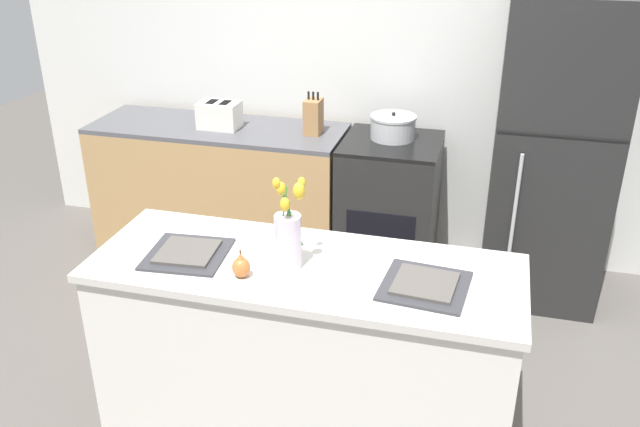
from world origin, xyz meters
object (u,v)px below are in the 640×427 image
Objects in this scene: plate_setting_left at (187,253)px; toaster at (219,115)px; stove_range at (389,208)px; flower_vase at (288,235)px; plate_setting_right at (425,285)px; cooking_pot at (393,127)px; refrigerator at (553,154)px; knife_block at (313,117)px; pear_figurine at (241,266)px.

toaster is (-0.52, 1.63, 0.09)m from plate_setting_left.
plate_setting_left reaches higher than stove_range.
flower_vase is 1.12× the size of plate_setting_right.
plate_setting_left is (-0.60, -1.65, 0.46)m from stove_range.
toaster is at bearing -178.80° from stove_range.
flower_vase is 1.87m from toaster.
cooking_pot is at bearing 103.46° from plate_setting_right.
refrigerator is 5.15× the size of plate_setting_left.
toaster is at bearing -175.99° from cooking_pot.
toaster is 0.62m from knife_block.
stove_range is at bearing 1.20° from toaster.
plate_setting_right is at bearing -108.35° from refrigerator.
plate_setting_right is at bearing -46.76° from toaster.
refrigerator reaches higher than flower_vase.
stove_range is 1.25m from toaster.
knife_block is (-0.35, 1.65, -0.02)m from flower_vase.
pear_figurine is at bearing -20.58° from plate_setting_left.
plate_setting_left is 1.31× the size of knife_block.
refrigerator is 0.96m from cooking_pot.
refrigerator is 2.27m from plate_setting_left.
knife_block is (-0.19, 1.78, 0.07)m from pear_figurine.
knife_block reaches higher than plate_setting_left.
plate_setting_right is (0.40, -1.65, 0.46)m from stove_range.
toaster is at bearing 115.03° from pear_figurine.
toaster reaches higher than pear_figurine.
flower_vase reaches higher than plate_setting_left.
plate_setting_left is 1.24× the size of cooking_pot.
toaster is at bearing 107.84° from plate_setting_left.
toaster is at bearing 133.24° from plate_setting_right.
plate_setting_left is 1.81m from cooking_pot.
stove_range is at bearing 79.77° from pear_figurine.
plate_setting_left is at bearing 180.00° from plate_setting_right.
pear_figurine is at bearing -83.88° from knife_block.
pear_figurine is 0.43× the size of toaster.
cooking_pot is (-0.41, 1.70, 0.07)m from plate_setting_right.
toaster is (-2.08, -0.02, 0.08)m from refrigerator.
pear_figurine is (-0.32, -1.76, 0.49)m from stove_range.
pear_figurine is at bearing -64.97° from toaster.
flower_vase is at bearing -58.88° from toaster.
plate_setting_left is (-0.29, 0.11, -0.04)m from pear_figurine.
refrigerator is 6.52× the size of toaster.
plate_setting_right is at bearing -76.28° from stove_range.
cooking_pot is (0.15, 1.68, -0.06)m from flower_vase.
plate_setting_left is 1.71m from toaster.
cooking_pot reaches higher than pear_figurine.
plate_setting_left is (-1.55, -1.65, -0.00)m from refrigerator.
knife_block is at bearing 86.73° from plate_setting_left.
knife_block reaches higher than cooking_pot.
refrigerator is 1.97m from flower_vase.
cooking_pot is (0.60, 1.70, 0.07)m from plate_setting_left.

